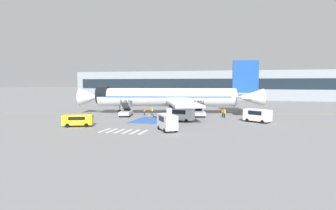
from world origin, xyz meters
TOP-DOWN VIEW (x-y plane):
  - ground_plane at (0.00, 0.00)m, footprint 600.00×600.00m
  - apron_leadline_yellow at (1.78, 0.01)m, footprint 72.73×16.77m
  - apron_stand_patch_blue at (1.78, -10.73)m, footprint 6.76×8.69m
  - apron_walkway_bar_0 at (-1.82, -22.23)m, footprint 0.44×3.60m
  - apron_walkway_bar_1 at (-0.62, -22.23)m, footprint 0.44×3.60m
  - apron_walkway_bar_2 at (0.58, -22.23)m, footprint 0.44×3.60m
  - apron_walkway_bar_3 at (1.78, -22.23)m, footprint 0.44×3.60m
  - apron_walkway_bar_4 at (2.98, -22.23)m, footprint 0.44×3.60m
  - apron_walkway_bar_5 at (4.18, -22.23)m, footprint 0.44×3.60m
  - airliner at (2.43, 0.16)m, footprint 41.00×33.91m
  - boarding_stairs_forward at (-5.39, -6.33)m, footprint 3.21×5.53m
  - boarding_stairs_aft at (9.51, -2.93)m, footprint 3.21×5.53m
  - fuel_tanker at (9.65, 24.15)m, footprint 2.99×8.55m
  - service_van_0 at (-7.54, -20.24)m, footprint 4.99×3.42m
  - service_van_1 at (7.21, -10.72)m, footprint 5.02×2.75m
  - service_van_2 at (20.54, -8.33)m, footprint 4.96×4.11m
  - service_van_3 at (7.21, -20.32)m, footprint 3.89×4.55m
  - baggage_cart at (1.70, -5.51)m, footprint 2.86×2.93m
  - ground_crew_0 at (-2.04, -4.35)m, footprint 0.45×0.48m
  - ground_crew_1 at (14.66, -3.79)m, footprint 0.42×0.49m
  - ground_crew_2 at (14.29, -2.90)m, footprint 0.48×0.44m
  - ground_crew_3 at (-0.59, -3.48)m, footprint 0.47×0.47m
  - traffic_cone_0 at (-0.92, -4.45)m, footprint 0.48×0.48m
  - terminal_building at (14.48, 57.07)m, footprint 138.64×12.10m

SIDE VIEW (x-z plane):
  - ground_plane at x=0.00m, z-range 0.00..0.00m
  - apron_leadline_yellow at x=1.78m, z-range 0.00..0.01m
  - apron_stand_patch_blue at x=1.78m, z-range 0.00..0.01m
  - apron_walkway_bar_0 at x=-1.82m, z-range 0.00..0.01m
  - apron_walkway_bar_1 at x=-0.62m, z-range 0.00..0.01m
  - apron_walkway_bar_2 at x=0.58m, z-range 0.00..0.01m
  - apron_walkway_bar_3 at x=1.78m, z-range 0.00..0.01m
  - apron_walkway_bar_4 at x=2.98m, z-range 0.00..0.01m
  - apron_walkway_bar_5 at x=4.18m, z-range 0.00..0.01m
  - baggage_cart at x=1.70m, z-range -0.18..0.69m
  - traffic_cone_0 at x=-0.92m, z-range 0.00..0.53m
  - boarding_stairs_aft at x=9.51m, z-range -0.98..2.94m
  - ground_crew_2 at x=14.29m, z-range 0.13..1.83m
  - boarding_stairs_forward at x=-5.39m, z-range -0.99..2.96m
  - ground_crew_0 at x=-2.04m, z-range 0.13..1.84m
  - ground_crew_1 at x=14.66m, z-range 0.14..1.93m
  - ground_crew_3 at x=-0.59m, z-range 0.14..1.95m
  - service_van_0 at x=-7.54m, z-range 0.20..2.03m
  - service_van_2 at x=20.54m, z-range 0.22..2.51m
  - service_van_1 at x=7.21m, z-range 0.22..2.58m
  - service_van_3 at x=7.21m, z-range 0.22..2.61m
  - fuel_tanker at x=9.65m, z-range 0.02..3.58m
  - airliner at x=2.43m, z-range -2.23..9.66m
  - terminal_building at x=14.48m, z-range 0.00..11.81m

